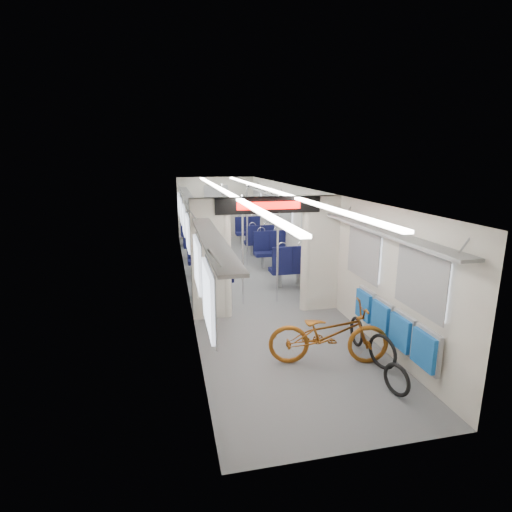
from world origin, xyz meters
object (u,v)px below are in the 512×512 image
(seat_bay_near_right, at_px, (279,255))
(stanchion_near_left, at_px, (243,251))
(flip_bench, at_px, (392,325))
(seat_bay_near_left, at_px, (209,264))
(seat_bay_far_left, at_px, (197,234))
(stanchion_far_right, at_px, (247,226))
(bike_hoop_a, at_px, (396,381))
(stanchion_far_left, at_px, (223,225))
(seat_bay_far_right, at_px, (253,234))
(stanchion_near_right, at_px, (277,249))
(bike_hoop_c, at_px, (356,333))
(bike_hoop_b, at_px, (382,353))
(bicycle, at_px, (329,334))

(seat_bay_near_right, height_order, stanchion_near_left, stanchion_near_left)
(flip_bench, bearing_deg, seat_bay_near_left, 118.13)
(flip_bench, distance_m, seat_bay_near_left, 4.85)
(seat_bay_far_left, bearing_deg, stanchion_far_right, -59.25)
(bike_hoop_a, height_order, stanchion_far_left, stanchion_far_left)
(seat_bay_far_right, bearing_deg, seat_bay_near_left, -117.57)
(stanchion_near_left, bearing_deg, stanchion_near_right, -1.43)
(bike_hoop_a, relative_size, seat_bay_far_left, 0.19)
(bike_hoop_c, xyz_separation_m, stanchion_far_left, (-1.40, 5.62, 0.93))
(bike_hoop_b, xyz_separation_m, bike_hoop_c, (-0.03, 0.76, -0.02))
(seat_bay_near_left, distance_m, seat_bay_near_right, 1.91)
(bike_hoop_b, distance_m, bike_hoop_c, 0.76)
(flip_bench, height_order, bike_hoop_a, flip_bench)
(bike_hoop_c, xyz_separation_m, seat_bay_far_right, (-0.15, 7.29, 0.32))
(stanchion_near_left, xyz_separation_m, stanchion_far_left, (0.05, 3.34, 0.00))
(seat_bay_far_right, bearing_deg, bike_hoop_c, -88.79)
(flip_bench, distance_m, bike_hoop_b, 0.46)
(bike_hoop_c, bearing_deg, stanchion_near_right, 107.77)
(bike_hoop_a, bearing_deg, seat_bay_near_right, 90.12)
(seat_bay_far_right, bearing_deg, stanchion_near_right, -96.48)
(bicycle, height_order, stanchion_near_left, stanchion_near_left)
(bike_hoop_a, relative_size, bike_hoop_b, 0.84)
(seat_bay_near_left, distance_m, seat_bay_far_right, 4.04)
(seat_bay_near_left, relative_size, stanchion_near_left, 0.88)
(flip_bench, bearing_deg, seat_bay_near_right, 95.13)
(bike_hoop_b, distance_m, stanchion_far_right, 6.19)
(seat_bay_near_left, xyz_separation_m, stanchion_near_right, (1.30, -1.45, 0.61))
(bike_hoop_c, bearing_deg, seat_bay_far_right, 91.21)
(stanchion_far_right, bearing_deg, seat_bay_far_left, 120.75)
(bicycle, xyz_separation_m, bike_hoop_a, (0.54, -0.99, -0.27))
(bike_hoop_c, bearing_deg, stanchion_far_right, 98.17)
(seat_bay_far_left, distance_m, seat_bay_far_right, 1.88)
(seat_bay_near_left, xyz_separation_m, stanchion_far_right, (1.26, 1.60, 0.61))
(seat_bay_near_right, distance_m, seat_bay_far_left, 3.82)
(bike_hoop_c, bearing_deg, bike_hoop_b, -87.86)
(bicycle, height_order, seat_bay_far_left, seat_bay_far_left)
(stanchion_far_left, bearing_deg, bike_hoop_a, -79.85)
(stanchion_far_left, xyz_separation_m, stanchion_far_right, (0.64, -0.30, 0.00))
(bike_hoop_c, relative_size, stanchion_far_right, 0.21)
(bicycle, bearing_deg, bike_hoop_c, -45.24)
(bike_hoop_b, relative_size, seat_bay_far_right, 0.26)
(stanchion_near_right, bearing_deg, bike_hoop_a, -81.02)
(seat_bay_near_right, height_order, stanchion_far_left, stanchion_far_left)
(flip_bench, bearing_deg, seat_bay_far_left, 105.96)
(flip_bench, distance_m, seat_bay_far_right, 7.87)
(stanchion_near_left, bearing_deg, seat_bay_near_right, 54.38)
(bike_hoop_c, bearing_deg, stanchion_near_left, 122.56)
(flip_bench, bearing_deg, stanchion_near_left, 121.14)
(bike_hoop_b, height_order, seat_bay_far_right, seat_bay_far_right)
(stanchion_near_right, bearing_deg, stanchion_far_left, 101.42)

